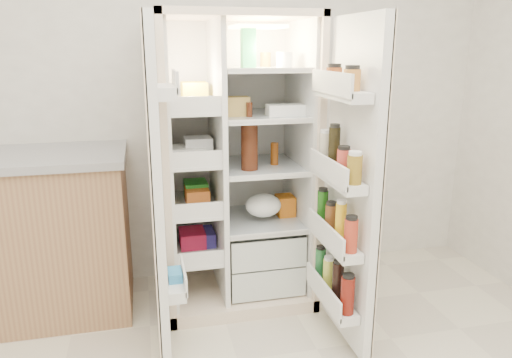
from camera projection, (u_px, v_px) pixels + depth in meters
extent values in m
cube|color=silver|center=(204.00, 86.00, 3.25)|extent=(4.00, 0.02, 2.70)
cube|color=beige|center=(226.00, 153.00, 3.33)|extent=(0.92, 0.04, 1.80)
cube|color=beige|center=(164.00, 168.00, 2.92)|extent=(0.04, 0.70, 1.80)
cube|color=beige|center=(302.00, 160.00, 3.12)|extent=(0.04, 0.70, 1.80)
cube|color=beige|center=(233.00, 15.00, 2.79)|extent=(0.92, 0.70, 0.04)
cube|color=beige|center=(237.00, 288.00, 3.25)|extent=(0.92, 0.70, 0.08)
cube|color=silver|center=(227.00, 151.00, 3.30)|extent=(0.84, 0.02, 1.68)
cube|color=silver|center=(168.00, 164.00, 2.93)|extent=(0.02, 0.62, 1.68)
cube|color=silver|center=(298.00, 157.00, 3.11)|extent=(0.02, 0.62, 1.68)
cube|color=silver|center=(218.00, 162.00, 2.99)|extent=(0.03, 0.62, 1.68)
cube|color=silver|center=(260.00, 268.00, 3.23)|extent=(0.47, 0.52, 0.19)
cube|color=silver|center=(260.00, 240.00, 3.17)|extent=(0.47, 0.52, 0.19)
cube|color=#FFD18C|center=(258.00, 27.00, 2.89)|extent=(0.30, 0.30, 0.02)
cube|color=silver|center=(196.00, 249.00, 3.11)|extent=(0.28, 0.58, 0.02)
cube|color=silver|center=(194.00, 205.00, 3.03)|extent=(0.28, 0.58, 0.02)
cube|color=silver|center=(192.00, 158.00, 2.95)|extent=(0.28, 0.58, 0.02)
cube|color=silver|center=(191.00, 109.00, 2.87)|extent=(0.28, 0.58, 0.02)
cube|color=silver|center=(259.00, 219.00, 3.16)|extent=(0.49, 0.58, 0.01)
cube|color=silver|center=(259.00, 166.00, 3.06)|extent=(0.49, 0.58, 0.01)
cube|color=silver|center=(259.00, 115.00, 2.98)|extent=(0.49, 0.58, 0.02)
cube|color=silver|center=(259.00, 68.00, 2.90)|extent=(0.49, 0.58, 0.02)
cube|color=#E42050|center=(195.00, 241.00, 3.09)|extent=(0.16, 0.20, 0.10)
cube|color=green|center=(194.00, 194.00, 3.01)|extent=(0.14, 0.18, 0.12)
cube|color=white|center=(192.00, 151.00, 2.94)|extent=(0.20, 0.22, 0.07)
cube|color=yellow|center=(190.00, 95.00, 2.85)|extent=(0.15, 0.16, 0.14)
cube|color=#4237A7|center=(195.00, 241.00, 3.09)|extent=(0.18, 0.20, 0.09)
cube|color=orange|center=(194.00, 196.00, 3.01)|extent=(0.14, 0.18, 0.10)
cube|color=white|center=(192.00, 147.00, 2.93)|extent=(0.16, 0.16, 0.12)
sphere|color=orange|center=(244.00, 283.00, 3.14)|extent=(0.07, 0.07, 0.07)
sphere|color=orange|center=(256.00, 279.00, 3.20)|extent=(0.07, 0.07, 0.07)
sphere|color=orange|center=(272.00, 280.00, 3.18)|extent=(0.07, 0.07, 0.07)
sphere|color=orange|center=(247.00, 273.00, 3.28)|extent=(0.07, 0.07, 0.07)
ellipsoid|color=#346D24|center=(259.00, 236.00, 3.19)|extent=(0.26, 0.24, 0.11)
cylinder|color=#431C0E|center=(249.00, 144.00, 2.89)|extent=(0.10, 0.10, 0.31)
cylinder|color=#803A0E|center=(274.00, 154.00, 3.04)|extent=(0.05, 0.05, 0.14)
cube|color=#24864A|center=(248.00, 47.00, 2.81)|extent=(0.08, 0.08, 0.23)
cylinder|color=white|center=(284.00, 60.00, 2.85)|extent=(0.10, 0.10, 0.09)
cylinder|color=olive|center=(265.00, 59.00, 3.00)|extent=(0.07, 0.07, 0.09)
cube|color=white|center=(288.00, 110.00, 2.90)|extent=(0.26, 0.11, 0.07)
cube|color=tan|center=(233.00, 106.00, 2.88)|extent=(0.18, 0.10, 0.11)
ellipsoid|color=white|center=(263.00, 210.00, 3.09)|extent=(0.23, 0.21, 0.15)
cube|color=orange|center=(285.00, 205.00, 3.20)|extent=(0.11, 0.13, 0.13)
cube|color=silver|center=(157.00, 194.00, 2.39)|extent=(0.05, 0.40, 1.72)
cube|color=beige|center=(152.00, 195.00, 2.39)|extent=(0.01, 0.40, 1.72)
cube|color=silver|center=(175.00, 284.00, 2.54)|extent=(0.09, 0.32, 0.06)
cube|color=silver|center=(166.00, 92.00, 2.28)|extent=(0.09, 0.32, 0.06)
cube|color=#338CCC|center=(175.00, 279.00, 2.53)|extent=(0.07, 0.12, 0.10)
cube|color=silver|center=(352.00, 186.00, 2.53)|extent=(0.05, 0.58, 1.72)
cube|color=beige|center=(356.00, 186.00, 2.54)|extent=(0.01, 0.58, 1.72)
cube|color=silver|center=(332.00, 298.00, 2.68)|extent=(0.11, 0.50, 0.05)
cube|color=silver|center=(334.00, 241.00, 2.59)|extent=(0.11, 0.50, 0.05)
cube|color=silver|center=(337.00, 178.00, 2.50)|extent=(0.11, 0.50, 0.05)
cube|color=silver|center=(341.00, 94.00, 2.39)|extent=(0.11, 0.50, 0.05)
cylinder|color=#63120B|center=(348.00, 295.00, 2.46)|extent=(0.07, 0.07, 0.20)
cylinder|color=black|center=(338.00, 282.00, 2.58)|extent=(0.06, 0.06, 0.22)
cylinder|color=gold|center=(329.00, 275.00, 2.71)|extent=(0.06, 0.06, 0.18)
cylinder|color=#206131|center=(320.00, 264.00, 2.83)|extent=(0.06, 0.06, 0.19)
cylinder|color=#A42E1B|center=(351.00, 236.00, 2.37)|extent=(0.07, 0.07, 0.17)
cylinder|color=yellow|center=(341.00, 223.00, 2.49)|extent=(0.06, 0.06, 0.21)
cylinder|color=brown|center=(331.00, 219.00, 2.62)|extent=(0.07, 0.07, 0.16)
cylinder|color=#1A5112|center=(323.00, 208.00, 2.74)|extent=(0.06, 0.06, 0.20)
cylinder|color=brown|center=(354.00, 170.00, 2.29)|extent=(0.07, 0.07, 0.14)
cylinder|color=#B2392D|center=(344.00, 163.00, 2.41)|extent=(0.07, 0.07, 0.14)
cylinder|color=black|center=(334.00, 149.00, 2.52)|extent=(0.06, 0.06, 0.23)
cylinder|color=#BEB49C|center=(325.00, 149.00, 2.65)|extent=(0.06, 0.06, 0.18)
cylinder|color=#AE6D2B|center=(352.00, 80.00, 2.25)|extent=(0.08, 0.08, 0.10)
cylinder|color=brown|center=(334.00, 77.00, 2.46)|extent=(0.08, 0.08, 0.10)
cube|color=#95704A|center=(13.00, 239.00, 2.92)|extent=(1.35, 0.70, 0.96)
cube|color=#98989D|center=(1.00, 158.00, 2.79)|extent=(1.39, 0.74, 0.04)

